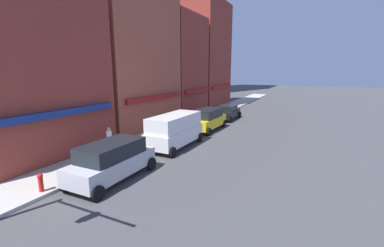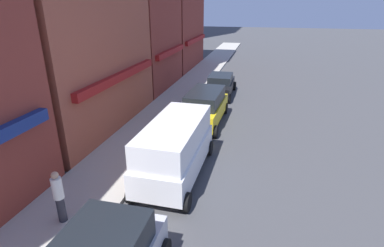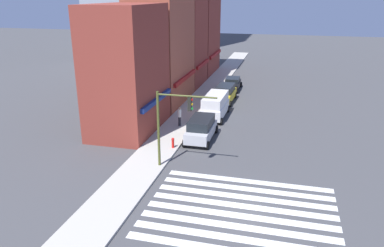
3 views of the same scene
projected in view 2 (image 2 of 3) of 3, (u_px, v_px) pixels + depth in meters
storefront_row at (116, 5)px, 19.81m from camera, size 35.79×5.30×15.37m
van_white at (175, 147)px, 11.82m from camera, size 5.03×2.22×2.34m
suv_yellow at (205, 106)px, 17.27m from camera, size 4.75×2.12×1.94m
sedan_black at (220, 85)px, 22.60m from camera, size 4.45×2.02×1.59m
pedestrian_white_shirt at (59, 196)px, 9.17m from camera, size 0.32×0.32×1.77m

